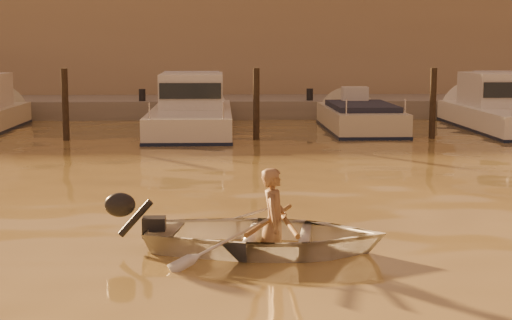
{
  "coord_description": "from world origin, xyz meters",
  "views": [
    {
      "loc": [
        -1.17,
        -8.09,
        2.66
      ],
      "look_at": [
        -0.6,
        4.78,
        0.75
      ],
      "focal_mm": 55.0,
      "sensor_mm": 36.0,
      "label": 1
    }
  ],
  "objects_px": {
    "moored_boat_4": "(505,110)",
    "waterfront_building": "(248,50)",
    "person": "(274,221)",
    "dinghy": "(266,236)",
    "moored_boat_2": "(191,111)",
    "moored_boat_3": "(360,123)"
  },
  "relations": [
    {
      "from": "dinghy",
      "to": "moored_boat_4",
      "type": "bearing_deg",
      "value": -21.44
    },
    {
      "from": "dinghy",
      "to": "moored_boat_3",
      "type": "height_order",
      "value": "moored_boat_3"
    },
    {
      "from": "moored_boat_3",
      "to": "waterfront_building",
      "type": "distance_m",
      "value": 11.64
    },
    {
      "from": "person",
      "to": "moored_boat_4",
      "type": "height_order",
      "value": "moored_boat_4"
    },
    {
      "from": "moored_boat_4",
      "to": "waterfront_building",
      "type": "relative_size",
      "value": 0.16
    },
    {
      "from": "moored_boat_3",
      "to": "moored_boat_4",
      "type": "height_order",
      "value": "moored_boat_4"
    },
    {
      "from": "moored_boat_2",
      "to": "moored_boat_4",
      "type": "distance_m",
      "value": 9.81
    },
    {
      "from": "person",
      "to": "moored_boat_4",
      "type": "relative_size",
      "value": 0.19
    },
    {
      "from": "dinghy",
      "to": "person",
      "type": "relative_size",
      "value": 2.22
    },
    {
      "from": "waterfront_building",
      "to": "moored_boat_3",
      "type": "bearing_deg",
      "value": -74.16
    },
    {
      "from": "moored_boat_2",
      "to": "waterfront_building",
      "type": "height_order",
      "value": "waterfront_building"
    },
    {
      "from": "moored_boat_2",
      "to": "dinghy",
      "type": "bearing_deg",
      "value": -83.99
    },
    {
      "from": "person",
      "to": "moored_boat_3",
      "type": "bearing_deg",
      "value": -5.43
    },
    {
      "from": "dinghy",
      "to": "waterfront_building",
      "type": "bearing_deg",
      "value": 7.49
    },
    {
      "from": "moored_boat_2",
      "to": "moored_boat_3",
      "type": "relative_size",
      "value": 1.35
    },
    {
      "from": "dinghy",
      "to": "waterfront_building",
      "type": "relative_size",
      "value": 0.07
    },
    {
      "from": "moored_boat_2",
      "to": "person",
      "type": "bearing_deg",
      "value": -83.6
    },
    {
      "from": "person",
      "to": "moored_boat_4",
      "type": "distance_m",
      "value": 16.43
    },
    {
      "from": "waterfront_building",
      "to": "person",
      "type": "bearing_deg",
      "value": -91.15
    },
    {
      "from": "waterfront_building",
      "to": "moored_boat_2",
      "type": "bearing_deg",
      "value": -100.82
    },
    {
      "from": "person",
      "to": "moored_boat_2",
      "type": "bearing_deg",
      "value": 15.26
    },
    {
      "from": "dinghy",
      "to": "moored_boat_4",
      "type": "height_order",
      "value": "moored_boat_4"
    }
  ]
}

